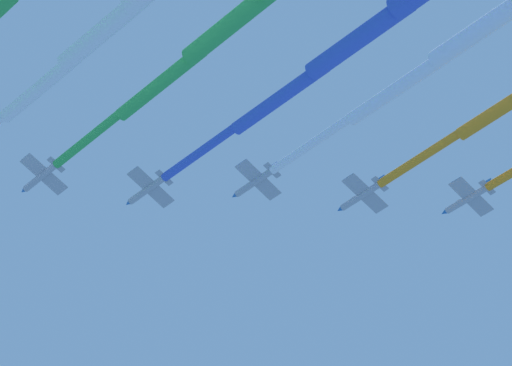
{
  "coord_description": "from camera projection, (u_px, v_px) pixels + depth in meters",
  "views": [
    {
      "loc": [
        80.21,
        134.34,
        80.45
      ],
      "look_at": [
        0.0,
        0.0,
        215.7
      ],
      "focal_mm": 89.18,
      "sensor_mm": 36.0,
      "label": 1
    }
  ],
  "objects": [
    {
      "name": "jet_starboard_mid",
      "position": [
        491.0,
        21.0,
        180.83
      ],
      "size": [
        22.89,
        78.4,
        4.36
      ],
      "color": "#9EA3AD"
    },
    {
      "name": "jet_port_inner",
      "position": [
        105.0,
        29.0,
        180.92
      ],
      "size": [
        21.44,
        71.67,
        4.27
      ],
      "color": "#9EA3AD"
    },
    {
      "name": "jet_port_mid",
      "position": [
        363.0,
        35.0,
        179.65
      ],
      "size": [
        22.57,
        75.92,
        4.36
      ],
      "color": "#9EA3AD"
    },
    {
      "name": "jet_starboard_inner",
      "position": [
        235.0,
        19.0,
        180.15
      ],
      "size": [
        21.36,
        75.61,
        4.39
      ],
      "color": "#9EA3AD"
    }
  ]
}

